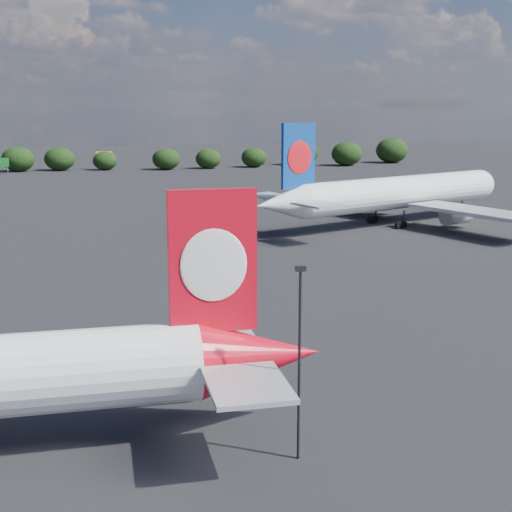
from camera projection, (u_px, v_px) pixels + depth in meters
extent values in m
plane|color=black|center=(57.00, 248.00, 97.90)|extent=(500.00, 500.00, 0.00)
cone|color=red|center=(260.00, 356.00, 42.66)|extent=(7.56, 4.86, 4.64)
cube|color=red|center=(213.00, 261.00, 40.82)|extent=(5.11, 0.62, 8.35)
ellipsoid|color=white|center=(214.00, 265.00, 40.59)|extent=(3.90, 0.30, 4.27)
ellipsoid|color=white|center=(212.00, 263.00, 41.12)|extent=(3.90, 0.30, 4.27)
cube|color=#ACB0B4|center=(247.00, 385.00, 37.31)|extent=(4.34, 5.69, 0.28)
cube|color=#ACB0B4|center=(215.00, 327.00, 47.05)|extent=(4.34, 5.69, 0.28)
cylinder|color=white|center=(400.00, 192.00, 116.62)|extent=(39.51, 18.96, 5.29)
sphere|color=white|center=(479.00, 185.00, 127.82)|extent=(6.80, 6.80, 5.29)
cone|color=white|center=(281.00, 204.00, 103.06)|extent=(9.77, 7.90, 5.29)
cube|color=#0D3D96|center=(298.00, 156.00, 103.41)|extent=(5.64, 2.52, 9.52)
ellipsoid|color=red|center=(300.00, 157.00, 103.20)|extent=(4.24, 1.75, 4.86)
ellipsoid|color=red|center=(297.00, 157.00, 103.71)|extent=(4.24, 1.75, 4.86)
cube|color=#ACB0B4|center=(318.00, 204.00, 99.47)|extent=(6.67, 7.61, 0.32)
cube|color=#ACB0B4|center=(269.00, 196.00, 108.82)|extent=(6.67, 7.61, 0.32)
cube|color=#ACB0B4|center=(476.00, 212.00, 107.10)|extent=(13.81, 22.22, 0.58)
cube|color=#ACB0B4|center=(352.00, 193.00, 129.20)|extent=(13.81, 22.22, 0.58)
cylinder|color=#ACB0B4|center=(457.00, 215.00, 112.82)|extent=(5.95, 4.52, 2.86)
cube|color=#ACB0B4|center=(457.00, 210.00, 112.66)|extent=(2.29, 1.11, 1.27)
cylinder|color=#ACB0B4|center=(381.00, 203.00, 126.41)|extent=(5.95, 4.52, 2.86)
cube|color=#ACB0B4|center=(381.00, 199.00, 126.26)|extent=(2.29, 1.11, 1.27)
cylinder|color=black|center=(404.00, 218.00, 113.66)|extent=(0.38, 0.38, 2.64)
cylinder|color=black|center=(403.00, 224.00, 113.87)|extent=(1.26, 0.85, 1.16)
cylinder|color=black|center=(398.00, 225.00, 113.22)|extent=(1.26, 0.85, 1.16)
cylinder|color=black|center=(376.00, 213.00, 118.76)|extent=(0.38, 0.38, 2.64)
cylinder|color=black|center=(375.00, 219.00, 118.97)|extent=(1.26, 0.85, 1.16)
cylinder|color=black|center=(370.00, 220.00, 118.32)|extent=(1.26, 0.85, 1.16)
cylinder|color=black|center=(462.00, 207.00, 126.24)|extent=(0.33, 0.33, 2.64)
cylinder|color=black|center=(462.00, 213.00, 126.46)|extent=(1.02, 0.68, 0.95)
cylinder|color=black|center=(299.00, 368.00, 38.72)|extent=(0.16, 0.16, 10.76)
cube|color=black|center=(301.00, 269.00, 37.57)|extent=(0.55, 0.30, 0.28)
cylinder|color=gray|center=(8.00, 170.00, 203.83)|extent=(0.20, 0.20, 2.00)
cube|color=gold|center=(104.00, 156.00, 215.56)|extent=(5.00, 0.30, 3.00)
cylinder|color=gray|center=(105.00, 165.00, 216.14)|extent=(0.30, 0.30, 2.50)
ellipsoid|color=black|center=(18.00, 159.00, 209.04)|extent=(9.51, 8.05, 7.31)
ellipsoid|color=black|center=(60.00, 159.00, 212.23)|extent=(9.00, 7.61, 6.92)
ellipsoid|color=black|center=(105.00, 161.00, 214.13)|extent=(7.27, 6.15, 5.59)
ellipsoid|color=black|center=(166.00, 159.00, 215.19)|extent=(8.48, 7.17, 6.52)
ellipsoid|color=black|center=(208.00, 159.00, 219.08)|extent=(7.93, 6.71, 6.10)
ellipsoid|color=black|center=(254.00, 157.00, 223.58)|extent=(8.02, 6.78, 6.17)
ellipsoid|color=black|center=(302.00, 152.00, 231.92)|extent=(10.56, 8.93, 8.12)
ellipsoid|color=black|center=(347.00, 154.00, 229.21)|extent=(10.06, 8.52, 7.74)
ellipsoid|color=black|center=(392.00, 150.00, 240.22)|extent=(10.97, 9.28, 8.44)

